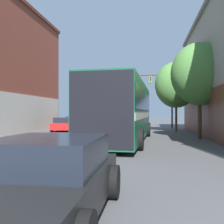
{
  "coord_description": "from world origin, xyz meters",
  "views": [
    {
      "loc": [
        3.76,
        -1.51,
        1.73
      ],
      "look_at": [
        1.65,
        13.18,
        1.75
      ],
      "focal_mm": 42.0,
      "sensor_mm": 36.0,
      "label": 1
    }
  ],
  "objects_px": {
    "bus": "(122,109)",
    "traffic_signal_gantry": "(150,88)",
    "parked_car_left_mid": "(65,124)",
    "hatchback_foreground": "(45,180)",
    "street_tree_near": "(200,74)",
    "street_tree_far": "(176,85)",
    "parked_car_left_near": "(77,122)"
  },
  "relations": [
    {
      "from": "parked_car_left_mid",
      "to": "street_tree_near",
      "type": "relative_size",
      "value": 0.74
    },
    {
      "from": "traffic_signal_gantry",
      "to": "street_tree_near",
      "type": "xyz_separation_m",
      "value": [
        3.17,
        -11.19,
        -0.2
      ]
    },
    {
      "from": "hatchback_foreground",
      "to": "parked_car_left_mid",
      "type": "distance_m",
      "value": 20.69
    },
    {
      "from": "bus",
      "to": "traffic_signal_gantry",
      "type": "height_order",
      "value": "traffic_signal_gantry"
    },
    {
      "from": "parked_car_left_near",
      "to": "street_tree_near",
      "type": "xyz_separation_m",
      "value": [
        11.44,
        -11.29,
        3.62
      ]
    },
    {
      "from": "bus",
      "to": "parked_car_left_mid",
      "type": "relative_size",
      "value": 2.42
    },
    {
      "from": "parked_car_left_mid",
      "to": "street_tree_near",
      "type": "xyz_separation_m",
      "value": [
        11.14,
        -6.09,
        3.63
      ]
    },
    {
      "from": "parked_car_left_near",
      "to": "street_tree_near",
      "type": "height_order",
      "value": "street_tree_near"
    },
    {
      "from": "hatchback_foreground",
      "to": "bus",
      "type": "bearing_deg",
      "value": -0.58
    },
    {
      "from": "parked_car_left_mid",
      "to": "traffic_signal_gantry",
      "type": "xyz_separation_m",
      "value": [
        7.98,
        5.11,
        3.84
      ]
    },
    {
      "from": "parked_car_left_near",
      "to": "street_tree_far",
      "type": "bearing_deg",
      "value": -108.43
    },
    {
      "from": "parked_car_left_near",
      "to": "traffic_signal_gantry",
      "type": "distance_m",
      "value": 9.12
    },
    {
      "from": "street_tree_near",
      "to": "street_tree_far",
      "type": "bearing_deg",
      "value": 97.81
    },
    {
      "from": "parked_car_left_mid",
      "to": "hatchback_foreground",
      "type": "bearing_deg",
      "value": -167.38
    },
    {
      "from": "street_tree_near",
      "to": "traffic_signal_gantry",
      "type": "bearing_deg",
      "value": 105.8
    },
    {
      "from": "bus",
      "to": "parked_car_left_mid",
      "type": "height_order",
      "value": "bus"
    },
    {
      "from": "parked_car_left_near",
      "to": "hatchback_foreground",
      "type": "bearing_deg",
      "value": -158.78
    },
    {
      "from": "parked_car_left_mid",
      "to": "street_tree_far",
      "type": "relative_size",
      "value": 0.74
    },
    {
      "from": "bus",
      "to": "parked_car_left_mid",
      "type": "distance_m",
      "value": 10.52
    },
    {
      "from": "parked_car_left_mid",
      "to": "traffic_signal_gantry",
      "type": "bearing_deg",
      "value": -62.29
    },
    {
      "from": "street_tree_near",
      "to": "bus",
      "type": "bearing_deg",
      "value": -155.22
    },
    {
      "from": "traffic_signal_gantry",
      "to": "street_tree_far",
      "type": "xyz_separation_m",
      "value": [
        2.29,
        -4.83,
        -0.24
      ]
    },
    {
      "from": "hatchback_foreground",
      "to": "street_tree_far",
      "type": "bearing_deg",
      "value": -11.58
    },
    {
      "from": "parked_car_left_near",
      "to": "parked_car_left_mid",
      "type": "height_order",
      "value": "parked_car_left_near"
    },
    {
      "from": "bus",
      "to": "hatchback_foreground",
      "type": "height_order",
      "value": "bus"
    },
    {
      "from": "street_tree_far",
      "to": "bus",
      "type": "bearing_deg",
      "value": -114.72
    },
    {
      "from": "bus",
      "to": "parked_car_left_near",
      "type": "height_order",
      "value": "bus"
    },
    {
      "from": "street_tree_far",
      "to": "street_tree_near",
      "type": "bearing_deg",
      "value": -82.19
    },
    {
      "from": "parked_car_left_near",
      "to": "street_tree_near",
      "type": "distance_m",
      "value": 16.48
    },
    {
      "from": "hatchback_foreground",
      "to": "street_tree_far",
      "type": "xyz_separation_m",
      "value": [
        4.04,
        20.01,
        3.58
      ]
    },
    {
      "from": "bus",
      "to": "parked_car_left_near",
      "type": "distance_m",
      "value": 15.1
    },
    {
      "from": "bus",
      "to": "street_tree_far",
      "type": "relative_size",
      "value": 1.8
    }
  ]
}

